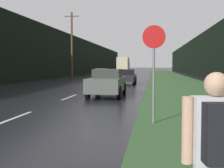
# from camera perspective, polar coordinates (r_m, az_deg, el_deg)

# --- Properties ---
(grass_verge) EXTENTS (6.00, 240.00, 0.02)m
(grass_verge) POSITION_cam_1_polar(r_m,az_deg,el_deg) (41.02, 10.86, 0.91)
(grass_verge) COLOR #33562D
(grass_verge) RESTS_ON ground_plane
(lane_stripe_b) EXTENTS (0.12, 3.00, 0.01)m
(lane_stripe_b) POSITION_cam_1_polar(r_m,az_deg,el_deg) (10.67, -17.67, -6.03)
(lane_stripe_b) COLOR silver
(lane_stripe_b) RESTS_ON ground_plane
(lane_stripe_c) EXTENTS (0.12, 3.00, 0.01)m
(lane_stripe_c) POSITION_cam_1_polar(r_m,az_deg,el_deg) (17.21, -7.75, -2.38)
(lane_stripe_c) COLOR silver
(lane_stripe_c) RESTS_ON ground_plane
(lane_stripe_d) EXTENTS (0.12, 3.00, 0.01)m
(lane_stripe_d) POSITION_cam_1_polar(r_m,az_deg,el_deg) (24.01, -3.39, -0.74)
(lane_stripe_d) COLOR silver
(lane_stripe_d) RESTS_ON ground_plane
(lane_stripe_e) EXTENTS (0.12, 3.00, 0.01)m
(lane_stripe_e) POSITION_cam_1_polar(r_m,az_deg,el_deg) (30.90, -0.96, 0.18)
(lane_stripe_e) COLOR silver
(lane_stripe_e) RESTS_ON ground_plane
(lane_stripe_f) EXTENTS (0.12, 3.00, 0.01)m
(lane_stripe_f) POSITION_cam_1_polar(r_m,az_deg,el_deg) (37.83, 0.58, 0.76)
(lane_stripe_f) COLOR silver
(lane_stripe_f) RESTS_ON ground_plane
(treeline_far_side) EXTENTS (2.00, 140.00, 6.94)m
(treeline_far_side) POSITION_cam_1_polar(r_m,az_deg,el_deg) (52.95, -8.49, 5.21)
(treeline_far_side) COLOR black
(treeline_far_side) RESTS_ON ground_plane
(treeline_near_side) EXTENTS (2.00, 140.00, 6.76)m
(treeline_near_side) POSITION_cam_1_polar(r_m,az_deg,el_deg) (51.64, 16.91, 5.06)
(treeline_near_side) COLOR black
(treeline_near_side) RESTS_ON ground_plane
(utility_pole_far) EXTENTS (1.80, 0.24, 8.40)m
(utility_pole_far) POSITION_cam_1_polar(r_m,az_deg,el_deg) (39.73, -7.36, 7.10)
(utility_pole_far) COLOR #4C3823
(utility_pole_far) RESTS_ON ground_plane
(stop_sign) EXTENTS (0.67, 0.07, 2.89)m
(stop_sign) POSITION_cam_1_polar(r_m,az_deg,el_deg) (9.21, 7.64, 3.67)
(stop_sign) COLOR slate
(stop_sign) RESTS_ON ground_plane
(hitchhiker_with_backpack) EXTENTS (0.57, 0.44, 1.66)m
(hitchhiker_with_backpack) POSITION_cam_1_polar(r_m,az_deg,el_deg) (2.84, 18.57, -12.28)
(hitchhiker_with_backpack) COLOR navy
(hitchhiker_with_backpack) RESTS_ON ground_plane
(car_passing_near) EXTENTS (1.84, 4.61, 1.52)m
(car_passing_near) POSITION_cam_1_polar(r_m,az_deg,el_deg) (17.43, -0.86, 0.27)
(car_passing_near) COLOR #4C514C
(car_passing_near) RESTS_ON ground_plane
(car_passing_far) EXTENTS (1.95, 4.33, 1.38)m
(car_passing_far) POSITION_cam_1_polar(r_m,az_deg,el_deg) (29.09, 2.46, 1.36)
(car_passing_far) COLOR black
(car_passing_far) RESTS_ON ground_plane
(car_oncoming) EXTENTS (1.89, 4.17, 1.36)m
(car_oncoming) POSITION_cam_1_polar(r_m,az_deg,el_deg) (40.18, -1.88, 1.91)
(car_oncoming) COLOR #9E9EA3
(car_oncoming) RESTS_ON ground_plane
(delivery_truck) EXTENTS (2.57, 6.99, 3.59)m
(delivery_truck) POSITION_cam_1_polar(r_m,az_deg,el_deg) (70.04, 2.09, 3.48)
(delivery_truck) COLOR #6E684F
(delivery_truck) RESTS_ON ground_plane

